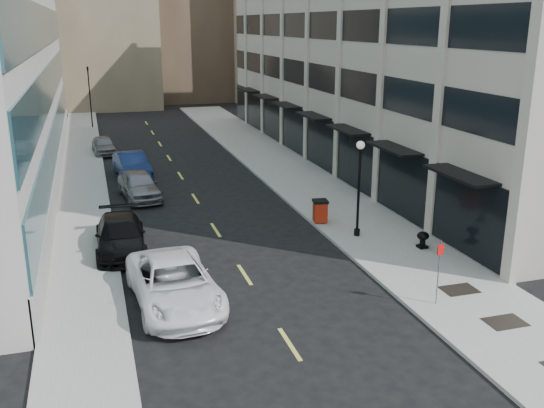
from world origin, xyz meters
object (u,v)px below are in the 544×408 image
lamppost (359,180)px  car_grey_sedan (104,145)px  car_black_pickup (120,236)px  sign_post (439,263)px  traffic_signal (88,70)px  car_silver_sedan (139,185)px  urn_planter (423,238)px  car_white_van (174,283)px  trash_bin (320,210)px  car_blue_sedan (132,165)px

lamppost → car_grey_sedan: bearing=114.8°
car_black_pickup → sign_post: sign_post is taller
traffic_signal → car_silver_sedan: 27.53m
lamppost → urn_planter: 4.04m
car_black_pickup → car_white_van: bearing=-73.7°
lamppost → sign_post: bearing=-92.4°
car_white_van → lamppost: (9.60, 4.77, 2.11)m
car_black_pickup → sign_post: bearing=-38.5°
car_white_van → lamppost: lamppost is taller
lamppost → urn_planter: lamppost is taller
car_white_van → car_black_pickup: bearing=100.7°
car_white_van → car_black_pickup: car_white_van is taller
car_black_pickup → lamppost: lamppost is taller
urn_planter → trash_bin: bearing=123.2°
car_grey_sedan → car_silver_sedan: bearing=-87.6°
traffic_signal → trash_bin: 36.79m
car_silver_sedan → sign_post: (9.27, -18.01, 0.91)m
car_blue_sedan → car_grey_sedan: bearing=93.3°
trash_bin → urn_planter: (3.20, -4.88, -0.18)m
traffic_signal → sign_post: bearing=-75.6°
car_white_van → car_grey_sedan: bearing=89.4°
car_black_pickup → lamppost: size_ratio=1.13×
car_white_van → car_grey_sedan: (-1.60, 29.00, -0.15)m
car_white_van → urn_planter: car_white_van is taller
car_grey_sedan → trash_bin: (10.20, -21.79, 0.08)m
car_white_van → sign_post: bearing=-21.7°
car_black_pickup → car_blue_sedan: 14.31m
car_white_van → car_blue_sedan: car_white_van is taller
car_silver_sedan → car_black_pickup: bearing=-107.4°
traffic_signal → urn_planter: 42.41m
car_white_van → lamppost: bearing=22.7°
urn_planter → lamppost: bearing=132.0°
car_silver_sedan → lamppost: lamppost is taller
traffic_signal → car_white_van: (2.30, -42.00, -4.84)m
car_silver_sedan → urn_planter: car_silver_sedan is taller
car_black_pickup → sign_post: (10.87, -9.23, 0.97)m
car_white_van → trash_bin: 11.22m
urn_planter → car_white_van: bearing=-168.8°
car_silver_sedan → car_blue_sedan: car_blue_sedan is taller
car_blue_sedan → lamppost: 18.50m
car_black_pickup → car_grey_sedan: 22.78m
car_blue_sedan → lamppost: bearing=-65.8°
trash_bin → lamppost: bearing=-59.6°
car_blue_sedan → sign_post: (9.27, -23.45, 0.90)m
car_white_van → sign_post: 9.79m
lamppost → urn_planter: (2.20, -2.44, -2.36)m
trash_bin → lamppost: 3.42m
car_black_pickup → urn_planter: size_ratio=6.96×
sign_post → lamppost: bearing=75.7°
trash_bin → sign_post: size_ratio=0.48×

